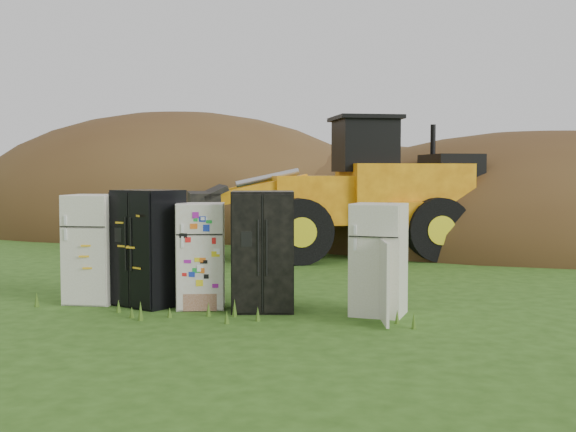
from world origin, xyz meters
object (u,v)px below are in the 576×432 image
fridge_black_side (149,248)px  fridge_open_door (379,259)px  fridge_leftmost (93,249)px  fridge_dark_mid (263,251)px  wheel_loader (330,187)px  fridge_sticker (201,255)px

fridge_black_side → fridge_open_door: 3.73m
fridge_leftmost → fridge_black_side: (1.00, -0.03, 0.04)m
fridge_dark_mid → fridge_open_door: (1.80, 0.04, -0.09)m
fridge_leftmost → fridge_open_door: bearing=-4.0°
fridge_leftmost → fridge_dark_mid: fridge_dark_mid is taller
fridge_black_side → fridge_open_door: bearing=24.3°
wheel_loader → fridge_leftmost: bearing=-133.9°
fridge_sticker → wheel_loader: bearing=66.1°
fridge_open_door → wheel_loader: (-1.92, 7.07, 0.94)m
fridge_dark_mid → fridge_black_side: bearing=165.8°
fridge_leftmost → fridge_black_side: size_ratio=0.96×
fridge_dark_mid → wheel_loader: wheel_loader is taller
fridge_open_door → fridge_sticker: bearing=-172.5°
fridge_black_side → fridge_open_door: size_ratio=1.11×
fridge_leftmost → fridge_open_door: 4.73m
fridge_dark_mid → fridge_open_door: 1.81m
fridge_black_side → wheel_loader: 7.38m
fridge_leftmost → fridge_dark_mid: (2.93, -0.05, 0.04)m
fridge_open_door → fridge_black_side: bearing=-172.6°
fridge_black_side → fridge_sticker: (0.89, 0.00, -0.10)m
fridge_open_door → wheel_loader: bearing=112.1°
fridge_leftmost → fridge_black_side: bearing=-5.9°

